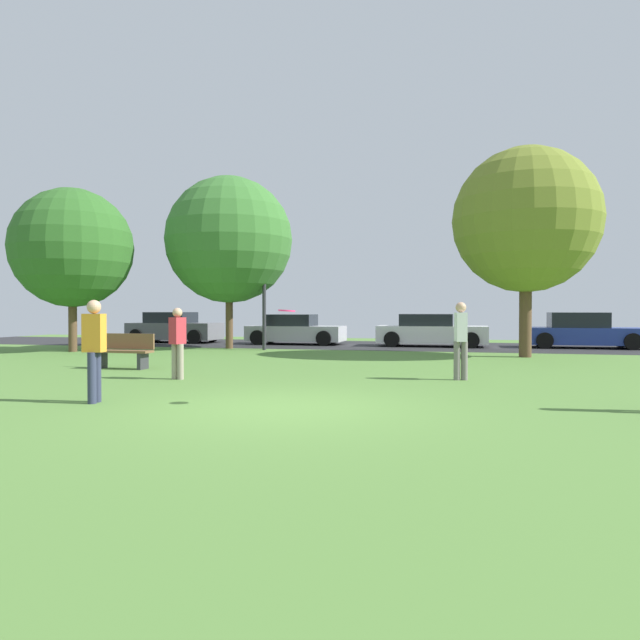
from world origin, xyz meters
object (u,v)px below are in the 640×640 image
object	(u,v)px
maple_tree_far	(72,248)
frisbee_disc	(287,311)
parked_car_white	(431,331)
person_walking	(178,340)
person_bystander	(461,337)
parked_car_grey	(174,328)
oak_tree_left	(526,220)
maple_tree_near	(229,240)
parked_car_blue	(582,332)
street_lamp_post	(264,290)
park_bench	(123,351)
parked_car_silver	(295,330)
person_catcher	(94,346)

from	to	relation	value
maple_tree_far	frisbee_disc	xyz separation A→B (m)	(11.08, -9.52, -2.25)
parked_car_white	person_walking	bearing A→B (deg)	-110.10
maple_tree_far	frisbee_disc	world-z (taller)	maple_tree_far
frisbee_disc	parked_car_white	size ratio (longest dim) A/B	0.08
person_bystander	parked_car_grey	world-z (taller)	person_bystander
oak_tree_left	maple_tree_near	bearing A→B (deg)	171.93
parked_car_blue	person_walking	bearing A→B (deg)	-128.55
frisbee_disc	maple_tree_near	bearing A→B (deg)	116.57
maple_tree_far	street_lamp_post	size ratio (longest dim) A/B	1.31
park_bench	person_walking	bearing A→B (deg)	144.44
maple_tree_near	parked_car_grey	distance (m)	6.48
person_bystander	street_lamp_post	distance (m)	10.79
oak_tree_left	parked_car_blue	size ratio (longest dim) A/B	1.51
parked_car_white	parked_car_silver	bearing A→B (deg)	179.40
person_catcher	street_lamp_post	distance (m)	12.63
maple_tree_near	street_lamp_post	size ratio (longest dim) A/B	1.49
oak_tree_left	park_bench	distance (m)	12.83
maple_tree_near	frisbee_disc	size ratio (longest dim) A/B	18.88
person_bystander	frisbee_disc	world-z (taller)	person_bystander
parked_car_grey	person_catcher	bearing A→B (deg)	-65.96
person_walking	frisbee_disc	xyz separation A→B (m)	(3.37, -2.82, 0.65)
person_catcher	park_bench	bearing A→B (deg)	110.21
maple_tree_near	parked_car_blue	world-z (taller)	maple_tree_near
person_walking	maple_tree_far	bearing A→B (deg)	63.49
frisbee_disc	parked_car_silver	size ratio (longest dim) A/B	0.08
parked_car_grey	park_bench	world-z (taller)	parked_car_grey
oak_tree_left	parked_car_silver	world-z (taller)	oak_tree_left
person_walking	street_lamp_post	world-z (taller)	street_lamp_post
parked_car_grey	maple_tree_near	bearing A→B (deg)	-39.06
frisbee_disc	person_bystander	bearing A→B (deg)	57.78
person_bystander	oak_tree_left	bearing A→B (deg)	-28.96
person_catcher	person_bystander	xyz separation A→B (m)	(5.77, 4.61, 0.00)
maple_tree_near	street_lamp_post	distance (m)	2.59
parked_car_blue	park_bench	size ratio (longest dim) A/B	2.78
maple_tree_far	park_bench	size ratio (longest dim) A/B	3.69
person_bystander	parked_car_silver	size ratio (longest dim) A/B	0.40
street_lamp_post	person_catcher	bearing A→B (deg)	-83.18
oak_tree_left	park_bench	bearing A→B (deg)	-148.71
person_walking	parked_car_blue	size ratio (longest dim) A/B	0.35
frisbee_disc	parked_car_blue	size ratio (longest dim) A/B	0.08
person_catcher	frisbee_disc	bearing A→B (deg)	-0.00
person_catcher	parked_car_blue	size ratio (longest dim) A/B	0.38
maple_tree_near	parked_car_white	distance (m)	9.02
person_bystander	parked_car_white	distance (m)	11.64
parked_car_blue	person_bystander	bearing A→B (deg)	-111.06
oak_tree_left	frisbee_disc	bearing A→B (deg)	-112.82
frisbee_disc	parked_car_silver	world-z (taller)	frisbee_disc
parked_car_silver	oak_tree_left	bearing A→B (deg)	-28.08
parked_car_white	maple_tree_near	bearing A→B (deg)	-156.65
maple_tree_near	person_bystander	bearing A→B (deg)	-43.11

